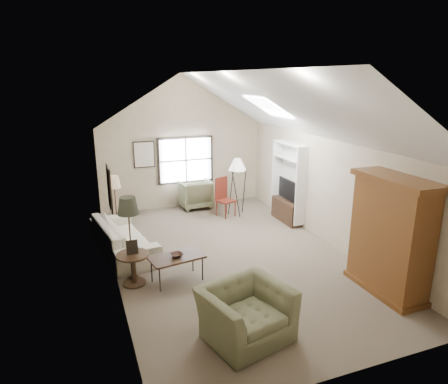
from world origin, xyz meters
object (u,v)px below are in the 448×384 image
object	(u,v)px
side_table	(134,269)
armoire	(391,236)
armchair_far	(195,194)
side_chair	(226,197)
sofa	(123,237)
coffee_table	(177,269)
armchair_near	(246,313)

from	to	relation	value
side_table	armoire	bearing A→B (deg)	-23.73
armchair_far	side_chair	xyz separation A→B (m)	(0.60, -1.12, 0.13)
sofa	side_chair	distance (m)	3.41
coffee_table	side_chair	size ratio (longest dim) A/B	0.91
armoire	side_chair	size ratio (longest dim) A/B	1.95
sofa	armchair_near	bearing A→B (deg)	-169.75
sofa	side_table	size ratio (longest dim) A/B	3.99
armchair_near	side_chair	size ratio (longest dim) A/B	1.12
armchair_far	side_table	distance (m)	4.86
armoire	armchair_far	size ratio (longest dim) A/B	2.30
armoire	side_chair	distance (m)	5.17
armchair_far	coffee_table	distance (m)	4.68
armoire	side_table	size ratio (longest dim) A/B	3.53
sofa	side_chair	xyz separation A→B (m)	(3.08, 1.45, 0.20)
sofa	armoire	bearing A→B (deg)	-137.79
armchair_near	side_chair	world-z (taller)	side_chair
sofa	armchair_near	distance (m)	4.12
coffee_table	armchair_far	bearing A→B (deg)	69.04
armchair_near	side_table	world-z (taller)	armchair_near
side_table	coffee_table	bearing A→B (deg)	-13.38
armoire	side_chair	world-z (taller)	armoire
armchair_near	armchair_far	world-z (taller)	armchair_far
coffee_table	side_chair	distance (m)	3.97
sofa	coffee_table	world-z (taller)	sofa
coffee_table	side_chair	bearing A→B (deg)	55.00
armoire	coffee_table	distance (m)	4.05
armchair_near	coffee_table	distance (m)	2.17
side_chair	armoire	bearing A→B (deg)	-96.95
armchair_near	armchair_far	xyz separation A→B (m)	(1.13, 6.46, 0.03)
armchair_near	side_chair	distance (m)	5.62
side_chair	sofa	bearing A→B (deg)	-176.33
coffee_table	armchair_near	bearing A→B (deg)	-75.48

